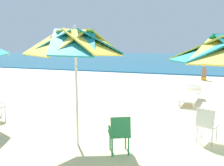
# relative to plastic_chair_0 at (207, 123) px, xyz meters

# --- Properties ---
(sea) EXTENTS (80.00, 36.00, 0.10)m
(sea) POSITION_rel_plastic_chair_0_xyz_m (1.13, 30.41, -0.45)
(sea) COLOR #19607F
(sea) RESTS_ON ground
(surf_foam) EXTENTS (80.00, 0.70, 0.01)m
(surf_foam) POSITION_rel_plastic_chair_0_xyz_m (1.13, 12.11, -0.49)
(surf_foam) COLOR white
(surf_foam) RESTS_ON ground
(plastic_chair_0) EXTENTS (0.57, 0.59, 0.87)m
(plastic_chair_0) POSITION_rel_plastic_chair_0_xyz_m (0.00, 0.00, 0.00)
(plastic_chair_0) COLOR white
(plastic_chair_0) RESTS_ON ground
(beach_umbrella_1) EXTENTS (2.23, 2.23, 2.77)m
(beach_umbrella_1) POSITION_rel_plastic_chair_0_xyz_m (-2.87, -1.10, 1.87)
(beach_umbrella_1) COLOR silver
(beach_umbrella_1) RESTS_ON ground
(plastic_chair_2) EXTENTS (0.59, 0.61, 0.87)m
(plastic_chair_2) POSITION_rel_plastic_chair_0_xyz_m (-1.80, -1.23, 0.00)
(plastic_chair_2) COLOR #2D8C4C
(plastic_chair_2) RESTS_ON ground
(sun_lounger_1) EXTENTS (0.92, 2.21, 0.62)m
(sun_lounger_1) POSITION_rel_plastic_chair_0_xyz_m (-0.41, 4.05, -0.22)
(sun_lounger_1) COLOR white
(sun_lounger_1) RESTS_ON ground
(beachgoer_seated) EXTENTS (0.30, 0.93, 0.92)m
(beachgoer_seated) POSITION_rel_plastic_chair_0_xyz_m (0.35, 10.56, -0.20)
(beachgoer_seated) COLOR yellow
(beachgoer_seated) RESTS_ON ground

